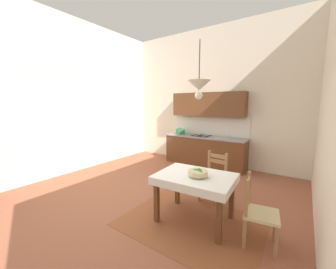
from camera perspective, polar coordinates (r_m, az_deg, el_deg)
name	(u,v)px	position (r m, az deg, el deg)	size (l,w,h in m)	color
ground_plane	(147,200)	(4.19, -6.10, -18.32)	(6.02, 6.59, 0.10)	#99563D
wall_back	(211,98)	(6.37, 12.12, 10.34)	(6.02, 0.12, 4.12)	silver
wall_left	(65,96)	(5.95, -27.46, 9.72)	(0.12, 6.59, 4.12)	silver
area_rug	(191,222)	(3.44, 6.73, -23.77)	(2.10, 1.60, 0.01)	brown
kitchen_cabinetry	(205,137)	(6.14, 10.64, -0.82)	(2.47, 0.63, 2.20)	brown
dining_table	(195,184)	(3.24, 7.77, -13.90)	(1.24, 0.96, 0.75)	brown
dining_chair_kitchen_side	(213,178)	(4.02, 12.94, -12.01)	(0.46, 0.46, 0.93)	#D1BC89
dining_chair_window_side	(258,213)	(3.03, 24.43, -19.74)	(0.48, 0.48, 0.93)	#D1BC89
fruit_bowl	(198,173)	(3.12, 8.58, -10.82)	(0.30, 0.30, 0.12)	beige
pendant_lamp	(199,86)	(2.88, 8.88, 13.55)	(0.32, 0.32, 0.80)	black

